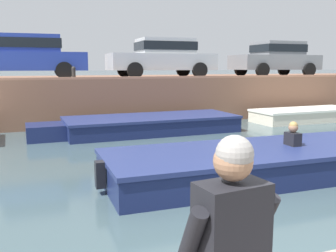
% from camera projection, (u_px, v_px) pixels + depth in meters
% --- Properties ---
extents(ground_plane, '(400.00, 400.00, 0.00)m').
position_uv_depth(ground_plane, '(161.00, 165.00, 8.22)').
color(ground_plane, '#3D5156').
extents(far_quay_wall, '(60.00, 6.00, 1.70)m').
position_uv_depth(far_quay_wall, '(94.00, 97.00, 16.04)').
color(far_quay_wall, brown).
rests_on(far_quay_wall, ground).
extents(far_wall_coping, '(60.00, 0.24, 0.08)m').
position_uv_depth(far_wall_coping, '(107.00, 78.00, 13.23)').
color(far_wall_coping, '#9F6C52').
rests_on(far_wall_coping, far_quay_wall).
extents(boat_moored_central_navy, '(6.69, 2.24, 0.54)m').
position_uv_depth(boat_moored_central_navy, '(144.00, 125.00, 12.15)').
color(boat_moored_central_navy, navy).
rests_on(boat_moored_central_navy, ground).
extents(boat_moored_east_cream, '(5.22, 1.72, 0.50)m').
position_uv_depth(boat_moored_east_cream, '(309.00, 115.00, 14.84)').
color(boat_moored_east_cream, silver).
rests_on(boat_moored_east_cream, ground).
extents(motorboat_passing, '(7.14, 2.21, 1.06)m').
position_uv_depth(motorboat_passing, '(267.00, 161.00, 7.37)').
color(motorboat_passing, navy).
rests_on(motorboat_passing, ground).
extents(car_left_inner_blue, '(4.36, 2.16, 1.54)m').
position_uv_depth(car_left_inner_blue, '(26.00, 55.00, 13.28)').
color(car_left_inner_blue, '#233893').
rests_on(car_left_inner_blue, far_quay_wall).
extents(car_centre_silver, '(4.27, 2.07, 1.54)m').
position_uv_depth(car_centre_silver, '(163.00, 56.00, 15.07)').
color(car_centre_silver, '#B7BABC').
rests_on(car_centre_silver, far_quay_wall).
extents(car_right_inner_grey, '(3.89, 2.11, 1.54)m').
position_uv_depth(car_right_inner_grey, '(276.00, 57.00, 16.96)').
color(car_right_inner_grey, slate).
rests_on(car_right_inner_grey, far_quay_wall).
extents(mooring_bollard_mid, '(0.15, 0.15, 0.45)m').
position_uv_depth(mooring_bollard_mid, '(74.00, 72.00, 12.93)').
color(mooring_bollard_mid, '#2D2B28').
rests_on(mooring_bollard_mid, far_quay_wall).
extents(person_seated_left, '(0.56, 0.56, 0.96)m').
position_uv_depth(person_seated_left, '(225.00, 244.00, 1.96)').
color(person_seated_left, '#282833').
rests_on(person_seated_left, near_quay).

